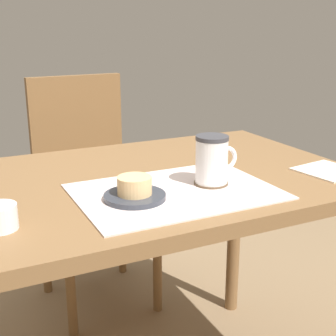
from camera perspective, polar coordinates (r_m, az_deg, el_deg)
The scene contains 8 objects.
dining_table at distance 1.25m, azimuth -4.17°, elevation -4.89°, with size 1.19×0.72×0.73m.
wooden_chair at distance 1.93m, azimuth -9.62°, elevation -1.94°, with size 0.44×0.44×0.92m.
placemat at distance 1.12m, azimuth 0.90°, elevation -2.89°, with size 0.47×0.33×0.00m, color silver.
pastry_plate at distance 1.06m, azimuth -4.07°, elevation -3.49°, with size 0.14×0.14×0.01m, color #333842.
pastry at distance 1.06m, azimuth -4.10°, elevation -2.14°, with size 0.08×0.08×0.04m, color #E5BC7F.
coffee_coaster at distance 1.17m, azimuth 5.25°, elevation -1.83°, with size 0.08×0.08×0.01m, color brown.
coffee_mug at distance 1.15m, azimuth 5.43°, elevation 1.09°, with size 0.11×0.08×0.12m.
paper_napkin at distance 1.35m, azimuth 18.99°, elevation -0.32°, with size 0.15×0.15×0.00m, color silver.
Camera 1 is at (-0.43, -1.08, 1.11)m, focal length 50.00 mm.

